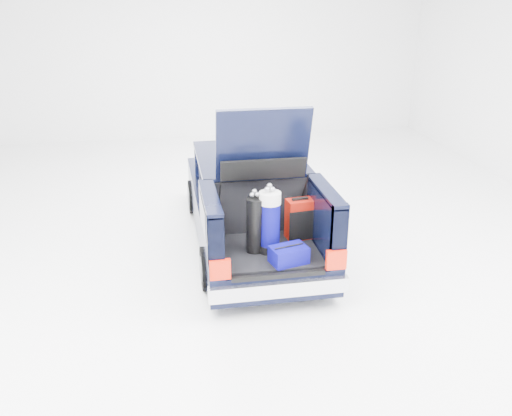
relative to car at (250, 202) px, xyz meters
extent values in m
plane|color=white|center=(0.00, -0.11, -0.67)|extent=(14.00, 14.00, 0.00)
cube|color=black|center=(0.00, 0.54, -0.17)|extent=(1.75, 3.00, 0.70)
cube|color=black|center=(0.00, 2.11, -0.27)|extent=(1.70, 0.30, 0.50)
cube|color=#BBBBC3|center=(0.00, 2.25, -0.34)|extent=(1.72, 0.10, 0.22)
cube|color=black|center=(0.00, 0.04, 0.45)|extent=(1.55, 1.95, 0.54)
cube|color=black|center=(0.00, 0.04, 0.74)|extent=(1.62, 2.05, 0.06)
cube|color=black|center=(0.00, -1.61, -0.32)|extent=(1.75, 1.30, 0.40)
cube|color=black|center=(0.00, -1.59, -0.10)|extent=(1.32, 1.18, 0.05)
cube|color=black|center=(-0.78, -1.61, 0.30)|extent=(0.20, 1.30, 0.85)
cube|color=black|center=(0.78, -1.61, 0.30)|extent=(0.20, 1.30, 0.85)
cube|color=black|center=(-0.78, -1.61, 0.74)|extent=(0.20, 1.30, 0.06)
cube|color=black|center=(0.78, -1.61, 0.74)|extent=(0.20, 1.30, 0.06)
cube|color=black|center=(0.00, -0.99, 0.30)|extent=(1.36, 0.08, 0.84)
cube|color=#BBBBC3|center=(0.00, -2.29, -0.29)|extent=(1.80, 0.12, 0.20)
cube|color=#AE1707|center=(-0.74, -2.26, 0.05)|extent=(0.26, 0.07, 0.26)
cube|color=#AE1707|center=(0.74, -2.26, 0.05)|extent=(0.26, 0.07, 0.26)
cube|color=black|center=(0.00, -2.25, -0.12)|extent=(1.20, 0.06, 0.06)
cube|color=black|center=(0.00, -1.16, 1.29)|extent=(1.28, 0.33, 1.03)
cube|color=black|center=(0.00, -1.12, 1.43)|extent=(0.95, 0.17, 0.54)
cylinder|color=black|center=(-0.82, 1.34, -0.36)|extent=(0.20, 0.62, 0.62)
cylinder|color=slate|center=(-0.82, 1.34, -0.36)|extent=(0.23, 0.36, 0.36)
cylinder|color=black|center=(0.82, 1.34, -0.36)|extent=(0.20, 0.62, 0.62)
cylinder|color=slate|center=(0.82, 1.34, -0.36)|extent=(0.23, 0.36, 0.36)
cylinder|color=black|center=(-0.82, -1.46, -0.36)|extent=(0.20, 0.62, 0.62)
cylinder|color=slate|center=(-0.82, -1.46, -0.36)|extent=(0.23, 0.36, 0.36)
cylinder|color=black|center=(0.82, -1.46, -0.36)|extent=(0.20, 0.62, 0.62)
cylinder|color=slate|center=(0.82, -1.46, -0.36)|extent=(0.23, 0.36, 0.36)
cube|color=#7D0D04|center=(0.50, -1.29, 0.22)|extent=(0.39, 0.27, 0.58)
cube|color=black|center=(0.50, -1.29, 0.52)|extent=(0.24, 0.08, 0.03)
cube|color=black|center=(0.50, -1.40, 0.16)|extent=(0.38, 0.07, 0.44)
cylinder|color=black|center=(-0.19, -1.61, 0.31)|extent=(0.31, 0.33, 0.78)
cube|color=white|center=(-0.19, -1.51, 0.34)|extent=(0.09, 0.04, 0.28)
sphere|color=#99999E|center=(-0.23, -1.59, 0.74)|extent=(0.06, 0.06, 0.06)
sphere|color=#99999E|center=(-0.16, -1.64, 0.76)|extent=(0.06, 0.06, 0.06)
cylinder|color=black|center=(0.00, -1.65, -0.02)|extent=(0.32, 0.32, 0.11)
cylinder|color=#070461|center=(0.00, -1.65, 0.34)|extent=(0.29, 0.29, 0.61)
cylinder|color=white|center=(0.00, -1.65, 0.70)|extent=(0.32, 0.32, 0.15)
sphere|color=#99999E|center=(0.03, -1.63, 0.81)|extent=(0.07, 0.07, 0.07)
sphere|color=#99999E|center=(0.00, -1.61, 0.86)|extent=(0.07, 0.07, 0.07)
cube|color=#070461|center=(0.18, -2.01, 0.04)|extent=(0.53, 0.41, 0.22)
cylinder|color=black|center=(0.18, -2.01, 0.16)|extent=(0.40, 0.12, 0.02)
camera|label=1|loc=(-1.32, -8.08, 3.25)|focal=38.00mm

